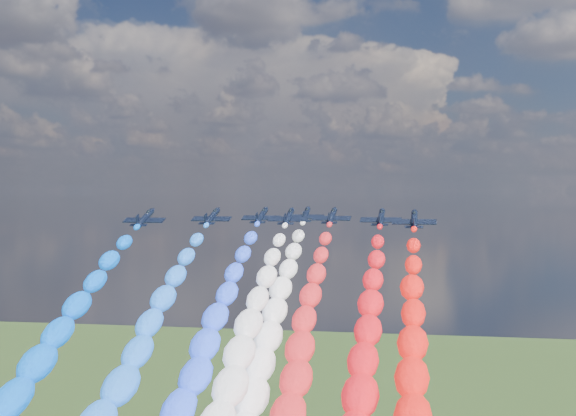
# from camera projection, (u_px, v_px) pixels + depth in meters

# --- Properties ---
(jet_0) EXTENTS (8.64, 11.72, 6.19)m
(jet_0) POSITION_uv_depth(u_px,v_px,m) (145.00, 218.00, 159.36)
(jet_0) COLOR black
(trail_0) EXTENTS (6.84, 95.72, 52.17)m
(trail_0) POSITION_uv_depth(u_px,v_px,m) (26.00, 397.00, 111.61)
(trail_0) COLOR blue
(jet_1) EXTENTS (9.08, 12.04, 6.19)m
(jet_1) POSITION_uv_depth(u_px,v_px,m) (212.00, 217.00, 167.45)
(jet_1) COLOR black
(trail_1) EXTENTS (6.84, 95.72, 52.17)m
(trail_1) POSITION_uv_depth(u_px,v_px,m) (128.00, 383.00, 119.69)
(trail_1) COLOR blue
(jet_2) EXTENTS (9.06, 12.02, 6.19)m
(jet_2) POSITION_uv_depth(u_px,v_px,m) (261.00, 216.00, 173.50)
(jet_2) COLOR black
(trail_2) EXTENTS (6.84, 95.72, 52.17)m
(trail_2) POSITION_uv_depth(u_px,v_px,m) (200.00, 374.00, 125.75)
(trail_2) COLOR #284FFF
(jet_3) EXTENTS (8.69, 11.75, 6.19)m
(jet_3) POSITION_uv_depth(u_px,v_px,m) (289.00, 217.00, 166.60)
(jet_3) COLOR black
(trail_3) EXTENTS (6.84, 95.72, 52.17)m
(trail_3) POSITION_uv_depth(u_px,v_px,m) (235.00, 385.00, 118.84)
(trail_3) COLOR white
(jet_4) EXTENTS (8.70, 11.76, 6.19)m
(jet_4) POSITION_uv_depth(u_px,v_px,m) (306.00, 215.00, 180.71)
(jet_4) COLOR black
(trail_4) EXTENTS (6.84, 95.72, 52.17)m
(trail_4) POSITION_uv_depth(u_px,v_px,m) (264.00, 364.00, 132.95)
(trail_4) COLOR white
(jet_5) EXTENTS (9.05, 12.01, 6.19)m
(jet_5) POSITION_uv_depth(u_px,v_px,m) (332.00, 216.00, 171.04)
(jet_5) COLOR black
(trail_5) EXTENTS (6.84, 95.72, 52.17)m
(trail_5) POSITION_uv_depth(u_px,v_px,m) (297.00, 378.00, 123.29)
(trail_5) COLOR red
(jet_6) EXTENTS (8.78, 11.82, 6.19)m
(jet_6) POSITION_uv_depth(u_px,v_px,m) (381.00, 218.00, 161.18)
(jet_6) COLOR black
(trail_6) EXTENTS (6.84, 95.72, 52.17)m
(trail_6) POSITION_uv_depth(u_px,v_px,m) (363.00, 394.00, 113.43)
(trail_6) COLOR red
(jet_7) EXTENTS (8.62, 11.71, 6.19)m
(jet_7) POSITION_uv_depth(u_px,v_px,m) (414.00, 220.00, 150.78)
(jet_7) COLOR black
(trail_7) EXTENTS (6.84, 95.72, 52.17)m
(trail_7) POSITION_uv_depth(u_px,v_px,m) (410.00, 415.00, 103.02)
(trail_7) COLOR #FA1610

